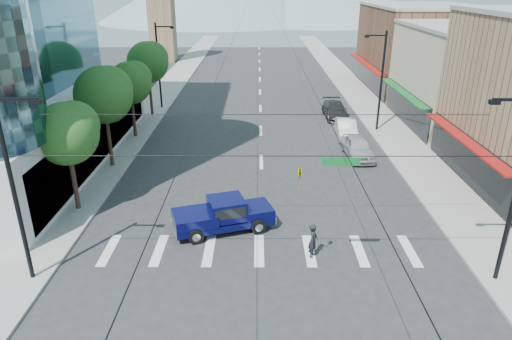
% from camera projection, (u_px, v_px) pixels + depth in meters
% --- Properties ---
extents(ground, '(160.00, 160.00, 0.00)m').
position_uv_depth(ground, '(263.00, 267.00, 22.25)').
color(ground, '#28282B').
rests_on(ground, ground).
extents(sidewalk_left, '(4.00, 120.00, 0.15)m').
position_uv_depth(sidewalk_left, '(168.00, 88.00, 59.20)').
color(sidewalk_left, gray).
rests_on(sidewalk_left, ground).
extents(sidewalk_right, '(4.00, 120.00, 0.15)m').
position_uv_depth(sidewalk_right, '(352.00, 88.00, 59.12)').
color(sidewalk_right, gray).
rests_on(sidewalk_right, ground).
extents(shop_mid, '(12.00, 14.00, 9.00)m').
position_uv_depth(shop_mid, '(474.00, 78.00, 42.62)').
color(shop_mid, tan).
rests_on(shop_mid, ground).
extents(shop_far, '(12.00, 18.00, 10.00)m').
position_uv_depth(shop_far, '(419.00, 49.00, 57.20)').
color(shop_far, brown).
rests_on(shop_far, ground).
extents(tree_near, '(3.65, 3.64, 6.71)m').
position_uv_depth(tree_near, '(69.00, 131.00, 26.01)').
color(tree_near, black).
rests_on(tree_near, ground).
extents(tree_midnear, '(4.09, 4.09, 7.52)m').
position_uv_depth(tree_midnear, '(106.00, 93.00, 32.24)').
color(tree_midnear, black).
rests_on(tree_midnear, ground).
extents(tree_midfar, '(3.65, 3.64, 6.71)m').
position_uv_depth(tree_midfar, '(132.00, 81.00, 38.94)').
color(tree_midfar, black).
rests_on(tree_midfar, ground).
extents(tree_far, '(4.09, 4.09, 7.52)m').
position_uv_depth(tree_far, '(149.00, 61.00, 45.17)').
color(tree_far, black).
rests_on(tree_far, ground).
extents(signal_rig, '(21.80, 0.20, 9.00)m').
position_uv_depth(signal_rig, '(269.00, 190.00, 19.55)').
color(signal_rig, black).
rests_on(signal_rig, ground).
extents(lamp_pole_nw, '(2.00, 0.25, 9.00)m').
position_uv_depth(lamp_pole_nw, '(160.00, 63.00, 48.10)').
color(lamp_pole_nw, black).
rests_on(lamp_pole_nw, ground).
extents(lamp_pole_ne, '(2.00, 0.25, 9.00)m').
position_uv_depth(lamp_pole_ne, '(380.00, 78.00, 40.63)').
color(lamp_pole_ne, black).
rests_on(lamp_pole_ne, ground).
extents(pickup_truck, '(5.91, 3.59, 1.89)m').
position_uv_depth(pickup_truck, '(223.00, 214.00, 25.23)').
color(pickup_truck, '#080A3E').
rests_on(pickup_truck, ground).
extents(pedestrian, '(0.62, 0.77, 1.82)m').
position_uv_depth(pedestrian, '(313.00, 241.00, 22.82)').
color(pedestrian, black).
rests_on(pedestrian, ground).
extents(parked_car_near, '(2.15, 4.94, 1.66)m').
position_uv_depth(parked_car_near, '(358.00, 147.00, 35.87)').
color(parked_car_near, silver).
rests_on(parked_car_near, ground).
extents(parked_car_mid, '(1.90, 4.79, 1.55)m').
position_uv_depth(parked_car_mid, '(346.00, 129.00, 40.58)').
color(parked_car_mid, white).
rests_on(parked_car_mid, ground).
extents(parked_car_far, '(2.29, 5.43, 1.56)m').
position_uv_depth(parked_car_far, '(335.00, 110.00, 46.41)').
color(parked_car_far, '#272729').
rests_on(parked_car_far, ground).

